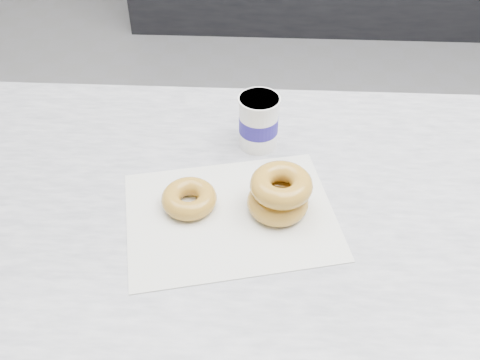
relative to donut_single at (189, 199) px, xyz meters
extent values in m
plane|color=gray|center=(0.51, 0.59, -0.92)|extent=(5.00, 5.00, 0.00)
cube|color=silver|center=(0.07, -0.02, -0.02)|extent=(0.39, 0.33, 0.00)
torus|color=gold|center=(0.00, 0.00, 0.00)|extent=(0.11, 0.11, 0.03)
torus|color=gold|center=(0.15, 0.00, 0.00)|extent=(0.10, 0.10, 0.04)
torus|color=gold|center=(0.15, 0.00, 0.04)|extent=(0.14, 0.14, 0.04)
cylinder|color=white|center=(0.11, 0.17, 0.03)|extent=(0.09, 0.09, 0.10)
cylinder|color=white|center=(0.11, 0.17, 0.08)|extent=(0.08, 0.08, 0.01)
cylinder|color=navy|center=(0.11, 0.17, 0.03)|extent=(0.09, 0.09, 0.03)
camera|label=1|loc=(0.12, -0.63, 0.62)|focal=40.00mm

